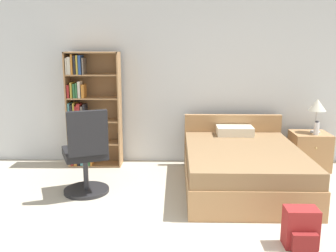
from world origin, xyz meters
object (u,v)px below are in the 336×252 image
(bookshelf, at_px, (88,111))
(water_bottle, at_px, (317,128))
(office_chair, at_px, (86,156))
(table_lamp, at_px, (317,106))
(bed, at_px, (242,166))
(nightstand, at_px, (309,151))
(backpack_red, at_px, (301,229))

(bookshelf, bearing_deg, water_bottle, -3.97)
(office_chair, height_order, table_lamp, office_chair)
(bed, distance_m, table_lamp, 1.52)
(nightstand, bearing_deg, bookshelf, 178.07)
(bed, xyz_separation_m, table_lamp, (1.16, 0.74, 0.64))
(office_chair, bearing_deg, table_lamp, 19.40)
(water_bottle, distance_m, backpack_red, 2.27)
(bookshelf, xyz_separation_m, bed, (2.11, -0.83, -0.54))
(table_lamp, bearing_deg, backpack_red, -111.86)
(office_chair, xyz_separation_m, water_bottle, (2.99, 0.93, 0.14))
(table_lamp, xyz_separation_m, water_bottle, (-0.04, -0.14, -0.29))
(table_lamp, xyz_separation_m, backpack_red, (-0.88, -2.20, -0.74))
(bed, relative_size, office_chair, 1.83)
(nightstand, distance_m, backpack_red, 2.32)
(office_chair, relative_size, nightstand, 1.98)
(bookshelf, height_order, nightstand, bookshelf)
(office_chair, xyz_separation_m, backpack_red, (2.15, -1.13, -0.31))
(nightstand, relative_size, water_bottle, 2.71)
(bookshelf, bearing_deg, backpack_red, -43.76)
(bed, distance_m, backpack_red, 1.48)
(office_chair, xyz_separation_m, table_lamp, (3.03, 1.07, 0.43))
(bed, height_order, water_bottle, bed)
(bed, relative_size, water_bottle, 9.76)
(nightstand, xyz_separation_m, table_lamp, (0.07, 0.02, 0.64))
(bed, relative_size, table_lamp, 3.97)
(bookshelf, xyz_separation_m, office_chair, (0.24, -1.15, -0.32))
(office_chair, height_order, water_bottle, office_chair)
(water_bottle, relative_size, backpack_red, 0.55)
(table_lamp, bearing_deg, nightstand, -163.18)
(office_chair, height_order, backpack_red, office_chair)
(office_chair, bearing_deg, nightstand, 19.46)
(bed, xyz_separation_m, water_bottle, (1.12, 0.60, 0.36))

